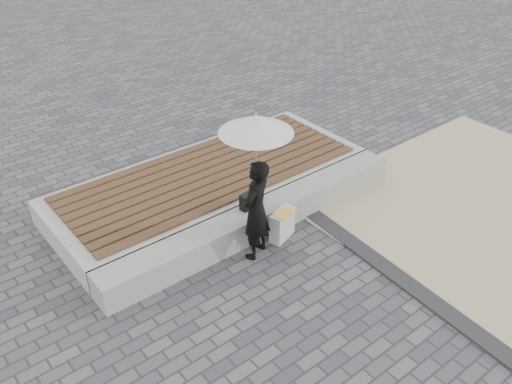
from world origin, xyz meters
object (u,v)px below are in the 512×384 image
(parasol, at_px, (256,124))
(canvas_tote, at_px, (282,225))
(seating_ledge, at_px, (258,219))
(handbag, at_px, (251,199))
(woman, at_px, (256,210))

(parasol, bearing_deg, canvas_tote, 5.90)
(seating_ledge, xyz_separation_m, handbag, (-0.07, 0.09, 0.32))
(seating_ledge, height_order, parasol, parasol)
(handbag, bearing_deg, parasol, -128.22)
(woman, distance_m, parasol, 1.24)
(seating_ledge, bearing_deg, handbag, 130.81)
(handbag, bearing_deg, woman, -128.22)
(seating_ledge, bearing_deg, woman, -132.50)
(seating_ledge, relative_size, canvas_tote, 11.27)
(canvas_tote, bearing_deg, parasol, 167.66)
(handbag, bearing_deg, seating_ledge, -56.43)
(seating_ledge, height_order, woman, woman)
(woman, relative_size, canvas_tote, 3.24)
(woman, height_order, canvas_tote, woman)
(seating_ledge, distance_m, canvas_tote, 0.37)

